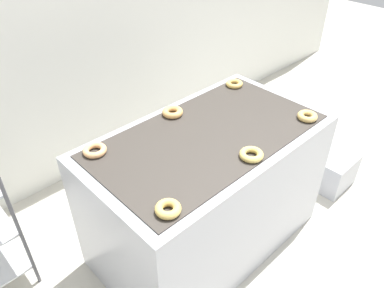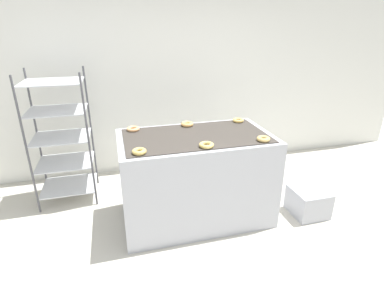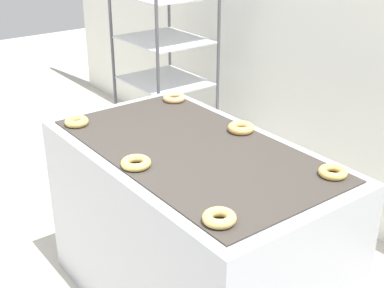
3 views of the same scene
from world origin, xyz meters
name	(u,v)px [view 1 (image 1 of 3)]	position (x,y,z in m)	size (l,w,h in m)	color
wall_back	(80,16)	(0.00, 2.12, 1.40)	(8.00, 0.05, 2.80)	silver
fryer_machine	(207,192)	(0.00, 0.70, 0.49)	(1.60, 0.91, 0.98)	#A8AAB2
glaze_bin	(328,168)	(1.27, 0.40, 0.15)	(0.38, 0.39, 0.31)	#A8AAB2
donut_near_left	(168,209)	(-0.61, 0.38, 1.00)	(0.13, 0.13, 0.04)	#D8B45B
donut_near_center	(251,155)	(0.01, 0.37, 1.00)	(0.14, 0.14, 0.04)	#DABC61
donut_near_right	(307,116)	(0.60, 0.38, 1.00)	(0.13, 0.13, 0.04)	tan
donut_far_left	(95,150)	(-0.61, 1.03, 1.00)	(0.14, 0.14, 0.04)	#ECAB6E
donut_far_center	(173,112)	(-0.01, 1.03, 1.00)	(0.14, 0.14, 0.04)	#E5A95E
donut_far_right	(234,84)	(0.61, 1.03, 1.00)	(0.13, 0.13, 0.04)	#E4B95D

